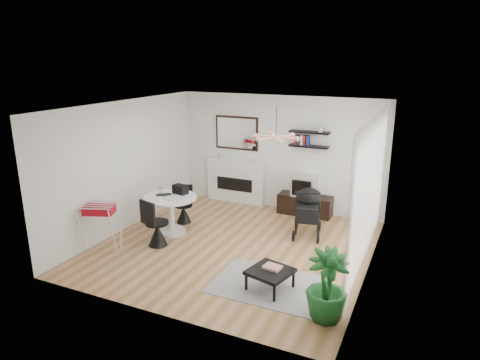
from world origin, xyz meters
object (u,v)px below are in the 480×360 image
at_px(stroller, 308,213).
at_px(crt_tv, 304,186).
at_px(potted_plant, 327,286).
at_px(coffee_table, 270,272).
at_px(fireplace, 236,176).
at_px(dining_table, 171,209).
at_px(tv_console, 305,205).
at_px(drying_rack, 102,226).

bearing_deg(stroller, crt_tv, 98.58).
bearing_deg(potted_plant, coffee_table, 156.96).
xyz_separation_m(fireplace, dining_table, (-0.37, -2.37, -0.16)).
relative_size(tv_console, potted_plant, 1.20).
distance_m(tv_console, potted_plant, 4.15).
bearing_deg(coffee_table, crt_tv, 98.01).
bearing_deg(coffee_table, drying_rack, 179.81).
height_order(drying_rack, coffee_table, drying_rack).
relative_size(dining_table, potted_plant, 1.05).
distance_m(crt_tv, drying_rack, 4.50).
relative_size(crt_tv, stroller, 0.48).
xyz_separation_m(crt_tv, dining_table, (-2.18, -2.21, -0.17)).
height_order(dining_table, drying_rack, drying_rack).
height_order(crt_tv, coffee_table, crt_tv).
xyz_separation_m(tv_console, stroller, (0.37, -1.12, 0.23)).
xyz_separation_m(dining_table, drying_rack, (-0.71, -1.24, -0.03)).
distance_m(fireplace, potted_plant, 5.20).
distance_m(crt_tv, dining_table, 3.11).
distance_m(stroller, potted_plant, 2.96).
xyz_separation_m(crt_tv, coffee_table, (0.49, -3.46, -0.40)).
bearing_deg(stroller, potted_plant, -80.96).
bearing_deg(stroller, tv_console, 96.62).
distance_m(fireplace, coffee_table, 4.30).
xyz_separation_m(dining_table, potted_plant, (3.65, -1.67, -0.01)).
distance_m(fireplace, stroller, 2.57).
bearing_deg(fireplace, drying_rack, -106.69).
bearing_deg(drying_rack, stroller, 15.22).
bearing_deg(dining_table, stroller, 22.94).
distance_m(tv_console, stroller, 1.20).
height_order(tv_console, potted_plant, potted_plant).
relative_size(tv_console, drying_rack, 1.33).
distance_m(dining_table, potted_plant, 4.01).
xyz_separation_m(fireplace, potted_plant, (3.28, -4.03, -0.17)).
relative_size(fireplace, dining_table, 1.99).
relative_size(fireplace, crt_tv, 4.15).
relative_size(stroller, potted_plant, 1.05).
xyz_separation_m(dining_table, coffee_table, (2.66, -1.25, -0.23)).
bearing_deg(dining_table, coffee_table, -25.08).
bearing_deg(coffee_table, dining_table, 154.92).
relative_size(drying_rack, potted_plant, 0.90).
xyz_separation_m(tv_console, coffee_table, (0.45, -3.46, 0.06)).
relative_size(dining_table, drying_rack, 1.16).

